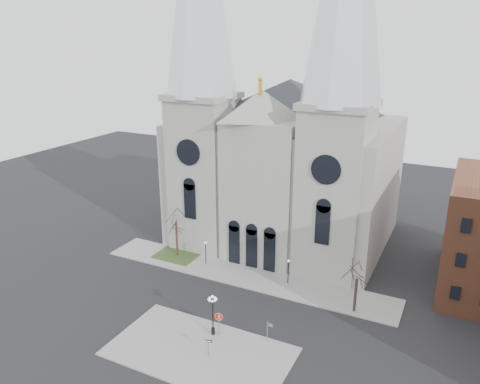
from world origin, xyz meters
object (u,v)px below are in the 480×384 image
at_px(stop_sign, 219,319).
at_px(one_way_sign, 208,344).
at_px(street_name_sign, 268,330).
at_px(globe_lamp, 213,310).

bearing_deg(stop_sign, one_way_sign, -67.43).
bearing_deg(street_name_sign, stop_sign, -161.29).
xyz_separation_m(globe_lamp, street_name_sign, (5.61, 1.44, -1.54)).
distance_m(globe_lamp, one_way_sign, 3.81).
bearing_deg(street_name_sign, one_way_sign, -127.38).
distance_m(one_way_sign, street_name_sign, 6.34).
height_order(globe_lamp, street_name_sign, globe_lamp).
bearing_deg(one_way_sign, stop_sign, 85.28).
xyz_separation_m(globe_lamp, one_way_sign, (1.30, -3.21, -1.60)).
height_order(globe_lamp, one_way_sign, globe_lamp).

